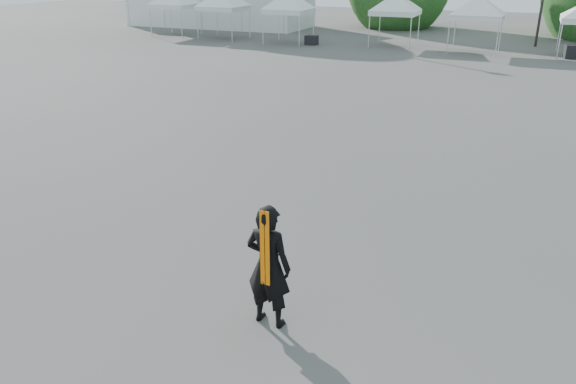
% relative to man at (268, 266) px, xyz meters
% --- Properties ---
extents(ground, '(120.00, 120.00, 0.00)m').
position_rel_man_xyz_m(ground, '(0.20, 2.07, -0.97)').
color(ground, '#474442').
rests_on(ground, ground).
extents(marquee, '(15.00, 6.25, 4.23)m').
position_rel_man_xyz_m(marquee, '(-21.80, 37.07, 1.00)').
color(marquee, white).
rests_on(marquee, ground).
extents(man, '(0.73, 0.51, 1.93)m').
position_rel_man_xyz_m(man, '(0.00, 0.00, 0.00)').
color(man, black).
rests_on(man, ground).
extents(crate_west, '(0.81, 0.65, 0.60)m').
position_rel_man_xyz_m(crate_west, '(-10.44, 29.09, -0.67)').
color(crate_west, black).
rests_on(crate_west, ground).
extents(crate_mid, '(1.05, 0.87, 0.74)m').
position_rel_man_xyz_m(crate_mid, '(5.24, 29.63, -0.60)').
color(crate_mid, black).
rests_on(crate_mid, ground).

